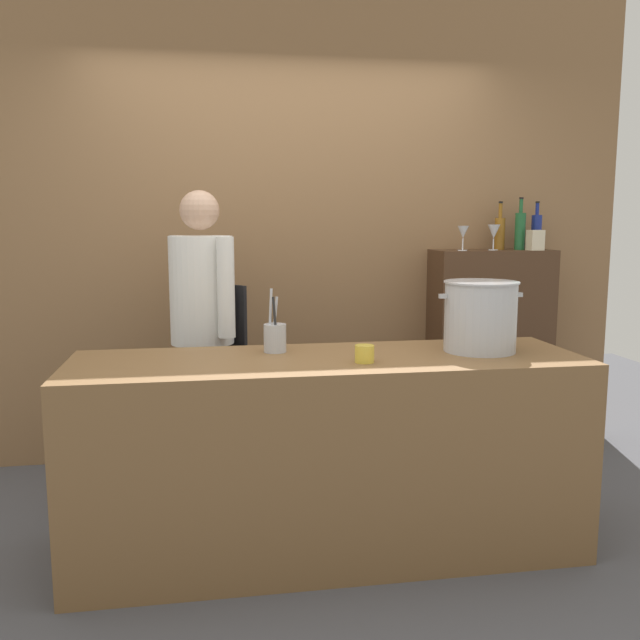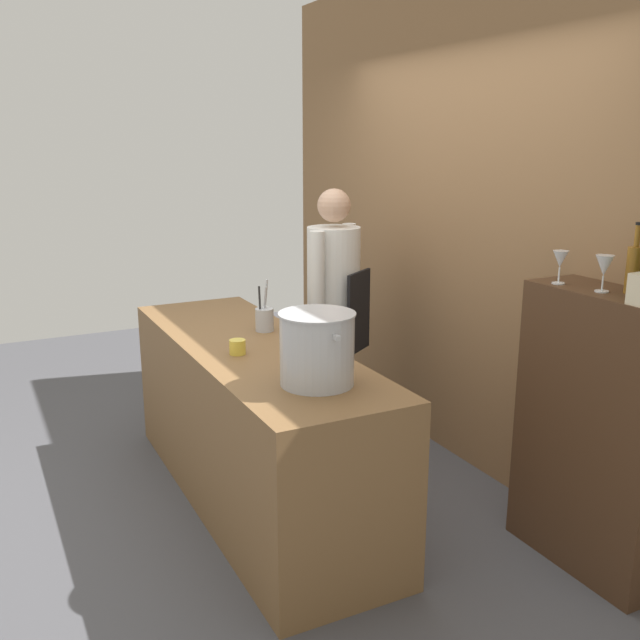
# 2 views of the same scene
# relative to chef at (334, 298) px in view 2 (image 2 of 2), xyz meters

# --- Properties ---
(ground_plane) EXTENTS (8.00, 8.00, 0.00)m
(ground_plane) POSITION_rel_chef_xyz_m (0.55, -0.79, -0.96)
(ground_plane) COLOR #4C4C51
(brick_back_panel) EXTENTS (4.40, 0.10, 3.00)m
(brick_back_panel) POSITION_rel_chef_xyz_m (0.55, 0.61, 0.54)
(brick_back_panel) COLOR olive
(brick_back_panel) RESTS_ON ground_plane
(prep_counter) EXTENTS (2.27, 0.70, 0.90)m
(prep_counter) POSITION_rel_chef_xyz_m (0.55, -0.79, -0.51)
(prep_counter) COLOR brown
(prep_counter) RESTS_ON ground_plane
(bar_cabinet) EXTENTS (0.76, 0.32, 1.32)m
(bar_cabinet) POSITION_rel_chef_xyz_m (1.83, 0.40, -0.31)
(bar_cabinet) COLOR #472D1C
(bar_cabinet) RESTS_ON ground_plane
(chef) EXTENTS (0.41, 0.46, 1.66)m
(chef) POSITION_rel_chef_xyz_m (0.00, 0.00, 0.00)
(chef) COLOR black
(chef) RESTS_ON ground_plane
(stockpot_large) EXTENTS (0.40, 0.34, 0.33)m
(stockpot_large) POSITION_rel_chef_xyz_m (1.27, -0.76, 0.10)
(stockpot_large) COLOR #B7BABF
(stockpot_large) RESTS_ON prep_counter
(utensil_crock) EXTENTS (0.10, 0.10, 0.29)m
(utensil_crock) POSITION_rel_chef_xyz_m (0.33, -0.62, 0.01)
(utensil_crock) COLOR #B7BABF
(utensil_crock) RESTS_ON prep_counter
(butter_jar) EXTENTS (0.08, 0.08, 0.07)m
(butter_jar) POSITION_rel_chef_xyz_m (0.68, -0.92, -0.03)
(butter_jar) COLOR yellow
(butter_jar) RESTS_ON prep_counter
(wine_bottle_amber) EXTENTS (0.07, 0.07, 0.31)m
(wine_bottle_amber) POSITION_rel_chef_xyz_m (1.89, 0.44, 0.46)
(wine_bottle_amber) COLOR #8C5919
(wine_bottle_amber) RESTS_ON bar_cabinet
(wine_glass_short) EXTENTS (0.07, 0.07, 0.15)m
(wine_glass_short) POSITION_rel_chef_xyz_m (1.59, 0.32, 0.46)
(wine_glass_short) COLOR silver
(wine_glass_short) RESTS_ON bar_cabinet
(wine_glass_tall) EXTENTS (0.08, 0.08, 0.16)m
(wine_glass_tall) POSITION_rel_chef_xyz_m (1.81, 0.35, 0.46)
(wine_glass_tall) COLOR silver
(wine_glass_tall) RESTS_ON bar_cabinet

